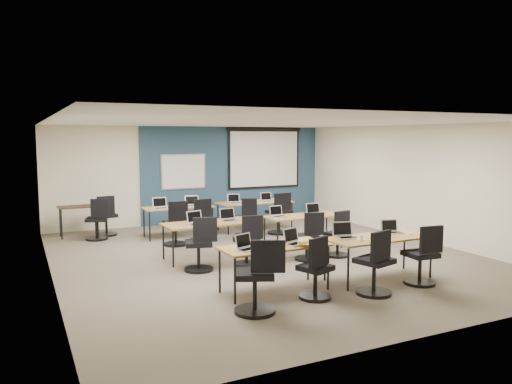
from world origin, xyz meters
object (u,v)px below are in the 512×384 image
task_chair_0 (258,283)px  laptop_10 (235,201)px  laptop_4 (196,221)px  task_chair_3 (423,260)px  training_table_back_right (255,203)px  task_chair_4 (200,249)px  laptop_5 (229,218)px  task_chair_5 (248,245)px  training_table_front_right (379,239)px  task_chair_9 (201,223)px  laptop_3 (392,230)px  task_chair_7 (339,238)px  training_table_front_left (275,248)px  utility_table (79,210)px  spare_chair_a (106,219)px  training_table_mid_right (304,217)px  laptop_7 (315,212)px  task_chair_10 (245,221)px  projector_screen (264,155)px  training_table_mid_left (212,224)px  laptop_6 (278,214)px  laptop_1 (294,240)px  task_chair_11 (280,217)px  task_chair_6 (309,240)px  laptop_8 (161,206)px  laptop_2 (345,234)px  task_chair_8 (176,227)px  laptop_11 (267,199)px  task_chair_2 (376,268)px  task_chair_1 (316,273)px  spare_chair_b (97,223)px  laptop_9 (193,204)px  training_table_back_left (178,209)px  laptop_0 (246,246)px

task_chair_0 → laptop_10: 6.01m
laptop_10 → laptop_4: bearing=-109.6°
task_chair_3 → laptop_4: (-2.83, 3.10, 0.38)m
training_table_back_right → task_chair_4: 4.21m
task_chair_4 → laptop_5: bearing=58.1°
laptop_4 → task_chair_5: laptop_4 is taller
training_table_front_right → laptop_10: bearing=94.9°
task_chair_4 → task_chair_9: (0.90, 2.50, -0.00)m
laptop_3 → task_chair_7: 1.47m
training_table_front_left → utility_table: 6.30m
task_chair_9 → spare_chair_a: bearing=135.1°
training_table_back_right → task_chair_9: task_chair_9 is taller
training_table_mid_right → spare_chair_a: bearing=137.0°
laptop_7 → task_chair_10: size_ratio=0.34×
utility_table → projector_screen: bearing=3.4°
training_table_mid_left → laptop_6: bearing=-0.8°
training_table_front_right → task_chair_0: size_ratio=1.76×
laptop_1 → task_chair_11: bearing=44.7°
training_table_back_right → laptop_4: (-2.48, -2.52, 0.10)m
training_table_back_right → task_chair_6: (-0.48, -3.42, -0.29)m
training_table_mid_left → laptop_4: 0.38m
laptop_8 → task_chair_10: 2.06m
task_chair_0 → task_chair_9: size_ratio=1.05×
projector_screen → laptop_2: bearing=-105.0°
task_chair_8 → task_chair_9: size_ratio=1.02×
laptop_3 → laptop_5: laptop_5 is taller
task_chair_10 → laptop_11: bearing=57.7°
training_table_mid_right → laptop_10: size_ratio=5.50×
projector_screen → laptop_1: projector_screen is taller
projector_screen → task_chair_2: projector_screen is taller
laptop_4 → laptop_8: 2.41m
task_chair_0 → laptop_4: size_ratio=3.14×
laptop_3 → task_chair_11: task_chair_11 is taller
training_table_front_left → training_table_back_right: bearing=65.4°
task_chair_4 → laptop_6: size_ratio=3.37×
task_chair_1 → laptop_7: size_ratio=3.03×
laptop_8 → spare_chair_b: (-1.38, 0.49, -0.38)m
task_chair_4 → laptop_9: task_chair_4 is taller
laptop_5 → laptop_11: 3.11m
laptop_3 → laptop_4: (-2.83, 2.34, 0.00)m
projector_screen → laptop_11: bearing=-114.3°
task_chair_3 → spare_chair_a: 7.57m
training_table_back_left → laptop_3: (2.43, -4.82, 0.11)m
training_table_back_right → task_chair_2: bearing=-99.2°
training_table_mid_right → task_chair_8: bearing=147.5°
task_chair_7 → utility_table: bearing=125.1°
task_chair_6 → laptop_8: size_ratio=2.88×
task_chair_1 → task_chair_5: bearing=71.8°
task_chair_11 → laptop_0: bearing=-130.0°
laptop_1 → task_chair_10: size_ratio=0.34×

